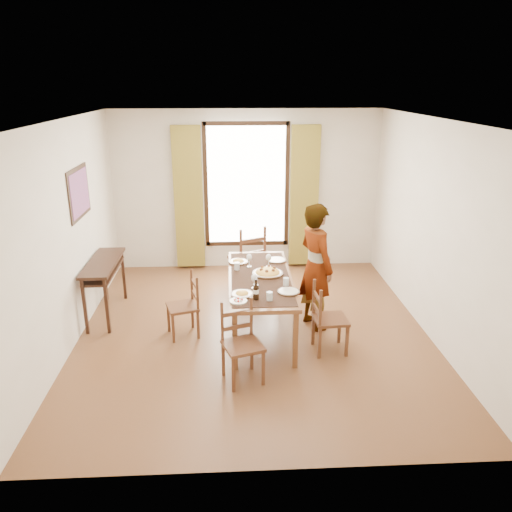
{
  "coord_description": "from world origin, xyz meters",
  "views": [
    {
      "loc": [
        -0.29,
        -5.87,
        3.12
      ],
      "look_at": [
        0.04,
        0.14,
        1.0
      ],
      "focal_mm": 35.0,
      "sensor_mm": 36.0,
      "label": 1
    }
  ],
  "objects_px": {
    "dining_table": "(260,281)",
    "pasta_platter": "(268,271)",
    "man": "(316,267)",
    "console_table": "(104,269)"
  },
  "relations": [
    {
      "from": "dining_table",
      "to": "man",
      "type": "xyz_separation_m",
      "value": [
        0.73,
        0.09,
        0.15
      ]
    },
    {
      "from": "man",
      "to": "dining_table",
      "type": "bearing_deg",
      "value": 72.91
    },
    {
      "from": "dining_table",
      "to": "pasta_platter",
      "type": "height_order",
      "value": "pasta_platter"
    },
    {
      "from": "console_table",
      "to": "pasta_platter",
      "type": "distance_m",
      "value": 2.27
    },
    {
      "from": "dining_table",
      "to": "pasta_platter",
      "type": "distance_m",
      "value": 0.17
    },
    {
      "from": "man",
      "to": "pasta_platter",
      "type": "height_order",
      "value": "man"
    },
    {
      "from": "console_table",
      "to": "pasta_platter",
      "type": "height_order",
      "value": "pasta_platter"
    },
    {
      "from": "console_table",
      "to": "dining_table",
      "type": "distance_m",
      "value": 2.19
    },
    {
      "from": "console_table",
      "to": "dining_table",
      "type": "height_order",
      "value": "console_table"
    },
    {
      "from": "dining_table",
      "to": "console_table",
      "type": "bearing_deg",
      "value": 165.2
    }
  ]
}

